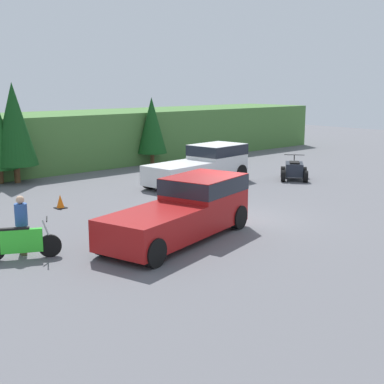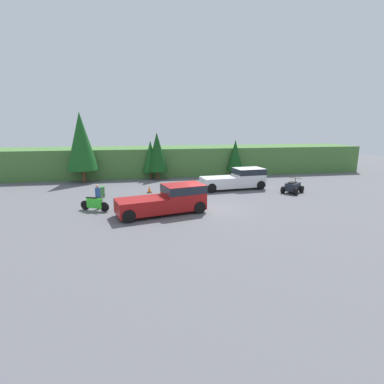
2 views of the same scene
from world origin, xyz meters
TOP-DOWN VIEW (x-y plane):
  - ground_plane at (0.00, 0.00)m, footprint 80.00×80.00m
  - hillside_backdrop at (0.00, 16.00)m, footprint 44.00×6.00m
  - tree_mid_right at (-2.59, 12.48)m, footprint 2.18×2.18m
  - tree_right at (6.07, 12.63)m, footprint 1.79×1.79m
  - pickup_truck_red at (-2.75, -0.39)m, footprint 6.05×3.34m
  - pickup_truck_second at (4.27, 6.17)m, footprint 5.91×2.61m
  - dirt_bike at (-7.67, 1.06)m, footprint 1.97×1.15m
  - quad_atv at (8.28, 3.69)m, footprint 2.28×2.20m
  - rider_person at (-7.46, 1.46)m, footprint 0.43×0.43m
  - traffic_cone at (-3.78, 6.00)m, footprint 0.42×0.42m

SIDE VIEW (x-z plane):
  - ground_plane at x=0.00m, z-range 0.00..0.00m
  - traffic_cone at x=-3.78m, z-range -0.02..0.53m
  - dirt_bike at x=-7.67m, z-range -0.10..1.03m
  - quad_atv at x=8.28m, z-range -0.13..1.11m
  - rider_person at x=-7.46m, z-range 0.07..1.80m
  - pickup_truck_red at x=-2.75m, z-range 0.05..1.90m
  - pickup_truck_second at x=4.27m, z-range 0.05..1.90m
  - hillside_backdrop at x=0.00m, z-range 0.00..3.14m
  - tree_right at x=6.07m, z-range 0.36..4.43m
  - tree_mid_right at x=-2.59m, z-range 0.44..5.38m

